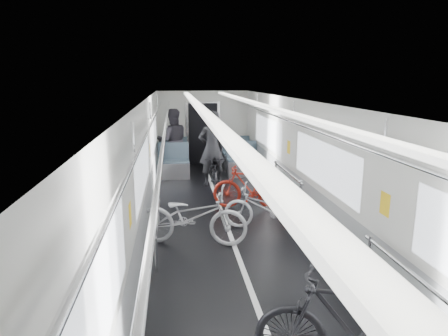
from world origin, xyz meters
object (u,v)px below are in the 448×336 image
(bike_right_near, at_px, (350,326))
(bike_right_far, at_px, (250,187))
(bike_left_far, at_px, (192,216))
(bike_right_mid, at_px, (267,208))
(bike_aisle, at_px, (214,171))
(person_standing, at_px, (212,149))
(person_seated, at_px, (173,141))

(bike_right_near, distance_m, bike_right_far, 5.08)
(bike_left_far, bearing_deg, bike_right_mid, -58.16)
(bike_right_near, bearing_deg, bike_aisle, -157.77)
(person_standing, bearing_deg, bike_right_far, 93.56)
(bike_left_far, distance_m, bike_aisle, 3.82)
(bike_left_far, height_order, bike_aisle, bike_left_far)
(bike_left_far, bearing_deg, person_standing, 3.12)
(bike_left_far, xyz_separation_m, bike_aisle, (0.77, 3.74, -0.09))
(bike_right_mid, bearing_deg, bike_right_far, -156.35)
(bike_left_far, distance_m, bike_right_mid, 1.50)
(person_standing, relative_size, person_seated, 1.03)
(bike_right_near, distance_m, bike_right_mid, 3.80)
(person_standing, distance_m, person_seated, 1.98)
(bike_right_mid, height_order, person_standing, person_standing)
(bike_right_near, relative_size, bike_aisle, 1.14)
(bike_right_far, height_order, person_standing, person_standing)
(bike_right_mid, relative_size, person_standing, 0.83)
(bike_aisle, bearing_deg, person_standing, 119.41)
(bike_left_far, distance_m, person_standing, 3.94)
(bike_right_near, bearing_deg, person_standing, -157.41)
(bike_right_mid, xyz_separation_m, bike_aisle, (-0.65, 3.27, -0.02))
(bike_right_mid, xyz_separation_m, bike_right_far, (-0.09, 1.29, 0.06))
(bike_right_mid, distance_m, bike_aisle, 3.34)
(bike_right_mid, height_order, bike_right_far, bike_right_far)
(bike_right_mid, bearing_deg, bike_left_far, -52.10)
(bike_right_mid, bearing_deg, bike_right_near, 18.28)
(bike_right_far, height_order, bike_aisle, bike_right_far)
(bike_right_near, bearing_deg, bike_left_far, -140.54)
(bike_aisle, relative_size, person_standing, 0.79)
(bike_left_far, relative_size, person_seated, 0.99)
(bike_right_near, xyz_separation_m, bike_right_mid, (0.10, 3.79, -0.11))
(person_standing, bearing_deg, bike_left_far, 66.43)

